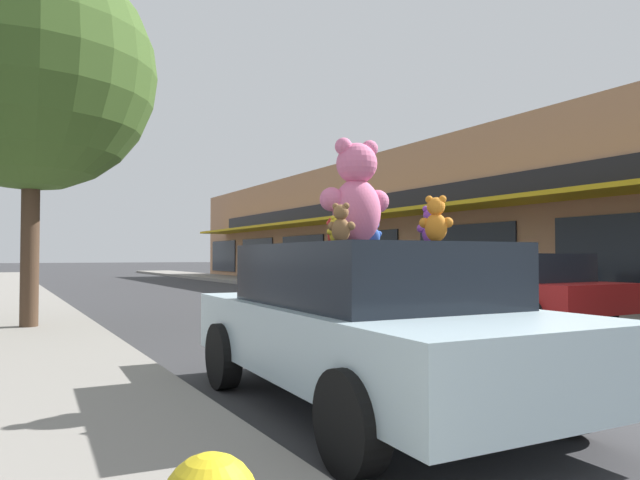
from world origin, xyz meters
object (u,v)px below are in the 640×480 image
Objects in this scene: teddy_bear_blue at (374,232)px; street_tree at (33,71)px; teddy_bear_yellow at (336,230)px; parked_car_far_center at (510,285)px; teddy_bear_giant at (356,193)px; teddy_bear_brown at (341,224)px; plush_art_car at (369,320)px; teddy_bear_purple at (431,226)px; teddy_bear_orange at (436,220)px; teddy_bear_red at (333,231)px; parked_car_far_right at (351,278)px.

street_tree is at bearing -70.95° from teddy_bear_blue.
teddy_bear_yellow is 0.06× the size of parked_car_far_center.
teddy_bear_giant is 2.92× the size of teddy_bear_brown.
teddy_bear_giant is at bearing 167.14° from plush_art_car.
teddy_bear_purple is 1.00× the size of teddy_bear_orange.
teddy_bear_red is 0.84× the size of teddy_bear_purple.
street_tree reaches higher than teddy_bear_red.
teddy_bear_giant reaches higher than teddy_bear_yellow.
teddy_bear_giant is (-0.11, 0.03, 1.15)m from plush_art_car.
teddy_bear_blue reaches higher than parked_car_far_center.
parked_car_far_right is at bearing -118.20° from teddy_bear_giant.
parked_car_far_center is at bearing -151.77° from teddy_bear_blue.
parked_car_far_center is at bearing -161.66° from teddy_bear_yellow.
teddy_bear_purple reaches higher than teddy_bear_brown.
teddy_bear_giant is 0.23× the size of parked_car_far_right.
teddy_bear_red is (0.13, 0.63, -0.31)m from teddy_bear_giant.
street_tree is at bearing -24.28° from teddy_bear_brown.
teddy_bear_brown reaches higher than parked_car_far_center.
parked_car_far_right is at bearing 174.71° from teddy_bear_red.
plush_art_car is at bearing 6.73° from teddy_bear_purple.
teddy_bear_red is 11.15m from parked_car_far_right.
teddy_bear_red is at bearing -123.66° from parked_car_far_right.
parked_car_far_center is at bearing 35.30° from plush_art_car.
plush_art_car is at bearing -96.47° from teddy_bear_brown.
street_tree is (-2.06, 6.87, 3.02)m from teddy_bear_yellow.
teddy_bear_giant is at bearing -70.95° from street_tree.
teddy_bear_red is at bearing -67.32° from teddy_bear_brown.
teddy_bear_yellow is 0.04× the size of street_tree.
parked_car_far_center is 9.87m from street_tree.
teddy_bear_giant is at bearing -122.50° from parked_car_far_right.
parked_car_far_right is (6.18, 9.91, -0.04)m from plush_art_car.
plush_art_car is 1.04× the size of parked_car_far_right.
teddy_bear_yellow is 7.78m from street_tree.
plush_art_car is 11.68m from parked_car_far_right.
plush_art_car is 1.07m from teddy_bear_red.
teddy_bear_blue reaches higher than parked_car_far_right.
teddy_bear_red reaches higher than parked_car_far_center.
teddy_bear_orange reaches higher than parked_car_far_center.
teddy_bear_red is at bearing -97.54° from teddy_bear_giant.
teddy_bear_giant reaches higher than teddy_bear_orange.
teddy_bear_blue is at bearing -121.61° from parked_car_far_right.
teddy_bear_brown is 7.96m from street_tree.
street_tree reaches higher than teddy_bear_orange.
teddy_bear_purple is at bearing -11.26° from plush_art_car.
parked_car_far_center is at bearing -143.92° from teddy_bear_giant.
teddy_bear_giant is 0.79m from teddy_bear_purple.
teddy_bear_red reaches higher than parked_car_far_right.
plush_art_car is 1.24m from teddy_bear_orange.
teddy_bear_yellow is at bearing -73.32° from street_tree.
parked_car_far_center is (5.58, 4.08, -0.87)m from teddy_bear_purple.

